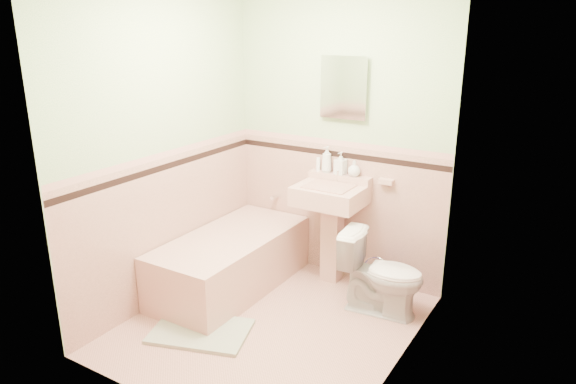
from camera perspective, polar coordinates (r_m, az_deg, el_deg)
The scene contains 31 objects.
floor at distance 4.21m, azimuth -1.82°, elevation -13.99°, with size 2.20×2.20×0.00m, color tan.
wall_back at distance 4.64m, azimuth 5.49°, elevation 5.67°, with size 2.50×2.50×0.00m, color beige.
wall_front at distance 2.90m, azimuth -14.04°, elevation -2.22°, with size 2.50×2.50×0.00m, color beige.
wall_left at distance 4.32m, azimuth -13.19°, elevation 4.39°, with size 2.50×2.50×0.00m, color beige.
wall_right at distance 3.29m, azimuth 12.72°, elevation 0.27°, with size 2.50×2.50×0.00m, color beige.
wainscot_back at distance 4.81m, azimuth 5.20°, elevation -1.95°, with size 2.00×2.00×0.00m, color tan.
wainscot_front at distance 3.18m, azimuth -13.00°, elevation -13.25°, with size 2.00×2.00×0.00m, color tan.
wainscot_left at distance 4.51m, azimuth -12.51°, elevation -3.69°, with size 2.20×2.20×0.00m, color tan.
wainscot_right at distance 3.54m, azimuth 11.82°, elevation -9.80°, with size 2.20×2.20×0.00m, color tan.
accent_back at distance 4.65m, azimuth 5.35°, elevation 4.07°, with size 2.00×2.00×0.00m, color black.
accent_front at distance 2.95m, azimuth -13.61°, elevation -4.49°, with size 2.00×2.00×0.00m, color black.
accent_left at distance 4.34m, azimuth -12.90°, elevation 2.70°, with size 2.20×2.20×0.00m, color black.
accent_right at distance 3.33m, azimuth 12.28°, elevation -1.82°, with size 2.20×2.20×0.00m, color black.
cap_back at distance 4.63m, azimuth 5.38°, elevation 5.27°, with size 2.00×2.00×0.00m, color tan.
cap_front at distance 2.92m, azimuth -13.75°, elevation -2.67°, with size 2.00×2.00×0.00m, color tan.
cap_left at distance 4.32m, azimuth -12.99°, elevation 3.98°, with size 2.20×2.20×0.00m, color tan.
cap_right at distance 3.30m, azimuth 12.39°, elevation -0.18°, with size 2.20×2.20×0.00m, color tan.
bathtub at distance 4.66m, azimuth -6.17°, elevation -7.62°, with size 0.70×1.50×0.45m, color tan.
tub_faucet at distance 5.06m, azimuth -1.38°, elevation -0.51°, with size 0.04×0.04×0.12m, color silver.
sink at distance 4.65m, azimuth 4.45°, elevation -4.63°, with size 0.57×0.48×0.90m, color tan, non-canonical shape.
sink_faucet at distance 4.61m, azimuth 5.39°, elevation 1.73°, with size 0.02×0.02×0.10m, color silver.
medicine_cabinet at distance 4.52m, azimuth 6.07°, elevation 11.12°, with size 0.38×0.04×0.48m, color white.
soap_dish at distance 4.50m, azimuth 10.54°, elevation 1.12°, with size 0.12×0.07×0.04m, color tan.
soap_bottle_left at distance 4.66m, azimuth 4.20°, elevation 3.53°, with size 0.09×0.09×0.23m, color #B2B2B2.
soap_bottle_mid at distance 4.61m, azimuth 5.69°, elevation 3.11°, with size 0.09×0.09×0.20m, color #B2B2B2.
soap_bottle_right at distance 4.57m, azimuth 7.13°, elevation 2.53°, with size 0.11×0.11×0.14m, color #B2B2B2.
tube at distance 4.72m, azimuth 3.28°, elevation 3.02°, with size 0.04×0.04×0.12m, color white.
toilet at distance 4.28m, azimuth 10.08°, elevation -8.65°, with size 0.37×0.65×0.66m, color white.
bucket at distance 4.62m, azimuth 9.45°, elevation -9.53°, with size 0.23×0.23×0.23m, color #1113B5, non-canonical shape.
bath_mat at distance 4.14m, azimuth -9.36°, elevation -14.57°, with size 0.71×0.47×0.03m, color gray.
shoe at distance 4.29m, azimuth -10.21°, elevation -12.65°, with size 0.17×0.08×0.07m, color #BF1E59.
Camera 1 is at (1.97, -2.99, 2.21)m, focal length 33.04 mm.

